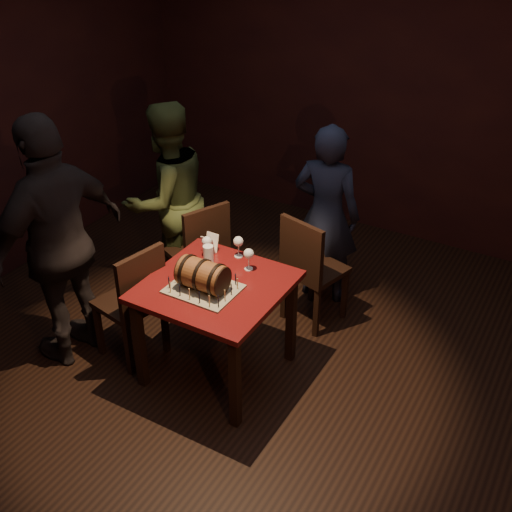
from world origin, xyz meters
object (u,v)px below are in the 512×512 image
at_px(pint_of_ale, 208,256).
at_px(barrel_cake, 203,275).
at_px(wine_glass_left, 207,242).
at_px(person_left_front, 60,243).
at_px(chair_left_rear, 201,250).
at_px(wine_glass_right, 249,255).
at_px(pub_table, 216,298).
at_px(wine_glass_mid, 238,242).
at_px(person_left_rear, 168,199).
at_px(person_back, 326,215).
at_px(chair_back, 309,266).
at_px(chair_left_front, 135,299).

bearing_deg(pint_of_ale, barrel_cake, -62.84).
distance_m(wine_glass_left, person_left_front, 1.00).
height_order(barrel_cake, chair_left_rear, barrel_cake).
bearing_deg(barrel_cake, wine_glass_right, 70.40).
bearing_deg(pub_table, pint_of_ale, 133.95).
relative_size(barrel_cake, wine_glass_mid, 2.30).
xyz_separation_m(barrel_cake, pint_of_ale, (-0.14, 0.27, -0.04)).
relative_size(wine_glass_left, person_left_rear, 0.10).
bearing_deg(pint_of_ale, person_back, 70.18).
distance_m(chair_back, chair_left_front, 1.33).
relative_size(chair_back, chair_left_rear, 1.00).
bearing_deg(person_left_rear, wine_glass_left, 74.55).
bearing_deg(chair_left_rear, wine_glass_left, -49.17).
bearing_deg(person_back, wine_glass_left, 59.39).
bearing_deg(wine_glass_left, wine_glass_mid, 30.35).
relative_size(chair_left_rear, chair_left_front, 1.00).
xyz_separation_m(chair_left_rear, chair_left_front, (-0.02, -0.79, 0.00)).
relative_size(wine_glass_right, pint_of_ale, 1.07).
distance_m(pint_of_ale, person_left_front, 1.01).
distance_m(barrel_cake, chair_left_rear, 0.96).
bearing_deg(pub_table, barrel_cake, -107.65).
bearing_deg(barrel_cake, wine_glass_left, 120.13).
relative_size(wine_glass_right, person_left_front, 0.09).
height_order(wine_glass_right, chair_left_rear, chair_left_rear).
distance_m(barrel_cake, wine_glass_mid, 0.47).
height_order(wine_glass_mid, person_left_rear, person_left_rear).
height_order(barrel_cake, wine_glass_left, barrel_cake).
xyz_separation_m(chair_left_rear, person_back, (0.78, 0.63, 0.23)).
height_order(person_back, person_left_front, person_left_front).
relative_size(person_left_rear, person_left_front, 0.88).
height_order(wine_glass_mid, wine_glass_right, same).
distance_m(chair_left_front, person_left_front, 0.64).
bearing_deg(person_back, person_left_rear, 16.92).
relative_size(wine_glass_left, chair_back, 0.17).
height_order(pub_table, barrel_cake, barrel_cake).
height_order(barrel_cake, person_left_rear, person_left_rear).
bearing_deg(wine_glass_right, chair_left_rear, 150.97).
bearing_deg(wine_glass_left, person_left_front, -143.85).
bearing_deg(chair_back, chair_left_rear, -165.57).
bearing_deg(pub_table, wine_glass_left, 132.28).
bearing_deg(person_left_rear, chair_left_rear, 91.00).
relative_size(wine_glass_mid, chair_left_rear, 0.17).
relative_size(wine_glass_left, person_back, 0.11).
relative_size(barrel_cake, chair_left_rear, 0.40).
height_order(wine_glass_mid, chair_back, chair_back).
xyz_separation_m(wine_glass_left, pint_of_ale, (0.07, -0.09, -0.05)).
distance_m(pub_table, wine_glass_mid, 0.44).
distance_m(pint_of_ale, person_back, 1.16).
relative_size(pint_of_ale, person_back, 0.10).
relative_size(person_back, person_left_rear, 0.93).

